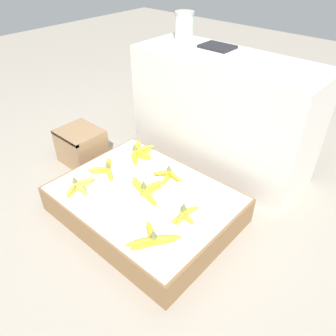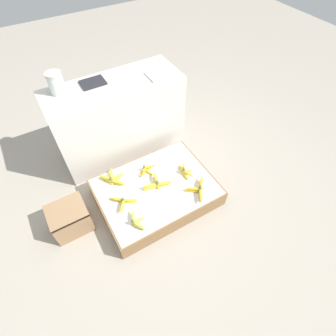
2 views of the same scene
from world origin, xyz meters
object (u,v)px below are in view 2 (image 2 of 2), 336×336
(banana_bunch_front_left, at_px, (136,221))
(banana_bunch_back_left, at_px, (113,179))
(banana_bunch_front_midright, at_px, (199,190))
(foam_tray_white, at_px, (160,74))
(banana_bunch_back_midleft, at_px, (146,169))
(banana_bunch_middle_midright, at_px, (185,171))
(glass_jar, at_px, (56,83))
(banana_bunch_middle_left, at_px, (123,202))
(banana_bunch_middle_midleft, at_px, (157,184))
(wooden_crate, at_px, (70,218))

(banana_bunch_front_left, relative_size, banana_bunch_back_left, 0.92)
(banana_bunch_front_midright, relative_size, foam_tray_white, 0.99)
(banana_bunch_front_left, height_order, banana_bunch_front_midright, banana_bunch_front_midright)
(banana_bunch_back_left, distance_m, banana_bunch_back_midleft, 0.33)
(banana_bunch_middle_midright, distance_m, banana_bunch_back_left, 0.69)
(glass_jar, bearing_deg, banana_bunch_middle_left, -83.22)
(banana_bunch_front_midright, relative_size, banana_bunch_middle_midleft, 0.86)
(glass_jar, xyz_separation_m, foam_tray_white, (0.91, -0.19, -0.09))
(wooden_crate, distance_m, banana_bunch_front_midright, 1.17)
(glass_jar, height_order, foam_tray_white, glass_jar)
(banana_bunch_back_left, height_order, glass_jar, glass_jar)
(banana_bunch_front_midright, height_order, banana_bunch_back_left, same)
(banana_bunch_front_left, relative_size, banana_bunch_front_midright, 0.93)
(banana_bunch_middle_left, xyz_separation_m, banana_bunch_back_left, (0.02, 0.28, 0.00))
(wooden_crate, relative_size, banana_bunch_back_midleft, 1.57)
(banana_bunch_front_left, relative_size, banana_bunch_middle_left, 0.99)
(banana_bunch_front_midright, distance_m, banana_bunch_middle_midleft, 0.39)
(banana_bunch_back_midleft, relative_size, foam_tray_white, 0.82)
(banana_bunch_front_left, distance_m, banana_bunch_back_midleft, 0.57)
(banana_bunch_back_midleft, bearing_deg, banana_bunch_middle_left, -146.99)
(banana_bunch_middle_midleft, height_order, glass_jar, glass_jar)
(banana_bunch_middle_midright, distance_m, foam_tray_white, 0.95)
(banana_bunch_front_left, xyz_separation_m, banana_bunch_middle_midleft, (0.34, 0.25, 0.01))
(banana_bunch_front_left, bearing_deg, banana_bunch_middle_midright, 20.97)
(banana_bunch_middle_left, xyz_separation_m, glass_jar, (-0.11, 0.91, 0.72))
(wooden_crate, distance_m, banana_bunch_back_left, 0.51)
(wooden_crate, xyz_separation_m, glass_jar, (0.35, 0.78, 0.79))
(wooden_crate, xyz_separation_m, foam_tray_white, (1.26, 0.59, 0.71))
(banana_bunch_middle_left, bearing_deg, glass_jar, 96.78)
(wooden_crate, xyz_separation_m, banana_bunch_back_midleft, (0.81, 0.10, 0.07))
(banana_bunch_middle_midright, height_order, banana_bunch_back_midleft, banana_bunch_middle_midright)
(banana_bunch_back_midleft, bearing_deg, banana_bunch_middle_midright, -34.23)
(banana_bunch_front_left, height_order, banana_bunch_back_left, banana_bunch_back_left)
(banana_bunch_back_midleft, height_order, glass_jar, glass_jar)
(banana_bunch_front_left, xyz_separation_m, banana_bunch_middle_midright, (0.64, 0.25, 0.00))
(wooden_crate, bearing_deg, banana_bunch_middle_left, -15.59)
(banana_bunch_front_left, xyz_separation_m, banana_bunch_front_midright, (0.63, 0.00, 0.00))
(foam_tray_white, bearing_deg, banana_bunch_back_midleft, -132.57)
(wooden_crate, xyz_separation_m, banana_bunch_back_left, (0.48, 0.15, 0.08))
(banana_bunch_front_midright, height_order, banana_bunch_middle_midright, banana_bunch_front_midright)
(banana_bunch_middle_midright, bearing_deg, banana_bunch_back_midleft, 145.77)
(banana_bunch_middle_midright, bearing_deg, banana_bunch_front_midright, -92.48)
(banana_bunch_front_midright, relative_size, glass_jar, 1.29)
(wooden_crate, bearing_deg, banana_bunch_front_left, -37.22)
(banana_bunch_front_midright, distance_m, foam_tray_white, 1.15)
(banana_bunch_front_left, bearing_deg, glass_jar, 96.16)
(banana_bunch_middle_left, bearing_deg, wooden_crate, 164.41)
(banana_bunch_front_left, bearing_deg, wooden_crate, 142.78)
(glass_jar, bearing_deg, wooden_crate, -114.20)
(banana_bunch_middle_left, relative_size, glass_jar, 1.20)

